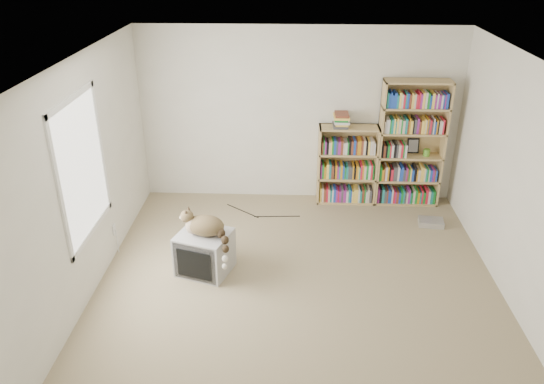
{
  "coord_description": "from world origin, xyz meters",
  "views": [
    {
      "loc": [
        -0.09,
        -4.71,
        3.56
      ],
      "look_at": [
        -0.32,
        1.0,
        0.77
      ],
      "focal_mm": 35.0,
      "sensor_mm": 36.0,
      "label": 1
    }
  ],
  "objects_px": {
    "cat": "(208,230)",
    "bookcase_tall": "(410,147)",
    "crt_tv": "(205,252)",
    "bookcase_short": "(347,167)",
    "dvd_player": "(431,222)"
  },
  "relations": [
    {
      "from": "cat",
      "to": "bookcase_short",
      "type": "height_order",
      "value": "bookcase_short"
    },
    {
      "from": "cat",
      "to": "bookcase_short",
      "type": "relative_size",
      "value": 0.54
    },
    {
      "from": "crt_tv",
      "to": "dvd_player",
      "type": "height_order",
      "value": "crt_tv"
    },
    {
      "from": "crt_tv",
      "to": "bookcase_tall",
      "type": "distance_m",
      "value": 3.33
    },
    {
      "from": "cat",
      "to": "bookcase_short",
      "type": "bearing_deg",
      "value": 57.57
    },
    {
      "from": "crt_tv",
      "to": "bookcase_short",
      "type": "height_order",
      "value": "bookcase_short"
    },
    {
      "from": "bookcase_tall",
      "to": "bookcase_short",
      "type": "bearing_deg",
      "value": 179.97
    },
    {
      "from": "crt_tv",
      "to": "cat",
      "type": "distance_m",
      "value": 0.35
    },
    {
      "from": "cat",
      "to": "bookcase_short",
      "type": "xyz_separation_m",
      "value": [
        1.72,
        1.96,
        -0.05
      ]
    },
    {
      "from": "cat",
      "to": "crt_tv",
      "type": "bearing_deg",
      "value": 144.62
    },
    {
      "from": "cat",
      "to": "bookcase_tall",
      "type": "relative_size",
      "value": 0.34
    },
    {
      "from": "bookcase_tall",
      "to": "dvd_player",
      "type": "height_order",
      "value": "bookcase_tall"
    },
    {
      "from": "cat",
      "to": "bookcase_tall",
      "type": "distance_m",
      "value": 3.27
    },
    {
      "from": "crt_tv",
      "to": "bookcase_tall",
      "type": "xyz_separation_m",
      "value": [
        2.66,
        1.9,
        0.62
      ]
    },
    {
      "from": "dvd_player",
      "to": "cat",
      "type": "bearing_deg",
      "value": -149.33
    }
  ]
}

